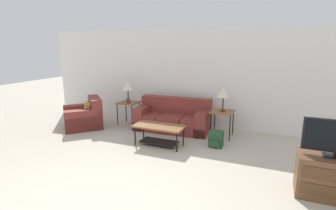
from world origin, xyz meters
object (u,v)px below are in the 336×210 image
couch (173,119)px  tv_console (332,177)px  armchair (84,117)px  coffee_table (159,131)px  backpack (216,139)px  side_table_right (222,114)px  table_lamp_right (223,93)px  side_table_left (128,104)px  table_lamp_left (128,86)px

couch → tv_console: 3.87m
armchair → tv_console: size_ratio=1.37×
coffee_table → tv_console: size_ratio=1.15×
armchair → backpack: 3.59m
couch → side_table_right: (1.30, -0.07, 0.28)m
coffee_table → table_lamp_right: size_ratio=1.98×
couch → side_table_left: (-1.29, -0.07, 0.28)m
side_table_right → tv_console: size_ratio=0.67×
tv_console → backpack: (-1.98, 1.28, -0.14)m
couch → side_table_right: size_ratio=3.02×
side_table_right → tv_console: side_table_right is taller
armchair → table_lamp_left: table_lamp_left is taller
table_lamp_right → armchair: bearing=-169.5°
table_lamp_right → tv_console: 2.90m
backpack → side_table_right: bearing=91.1°
table_lamp_left → coffee_table: bearing=-37.3°
couch → tv_console: size_ratio=2.02×
coffee_table → backpack: 1.26m
armchair → table_lamp_left: bearing=33.8°
coffee_table → tv_console: bearing=-15.4°
side_table_right → table_lamp_right: 0.51m
table_lamp_right → tv_console: table_lamp_right is taller
coffee_table → side_table_right: (1.17, 1.09, 0.24)m
couch → side_table_left: size_ratio=3.02×
armchair → table_lamp_right: bearing=10.5°
coffee_table → backpack: bearing=19.2°
coffee_table → couch: bearing=96.5°
armchair → side_table_left: (0.99, 0.66, 0.29)m
couch → backpack: couch is taller
side_table_right → tv_console: bearing=-44.4°
couch → backpack: size_ratio=5.50×
side_table_right → table_lamp_left: size_ratio=1.15×
couch → coffee_table: 1.16m
table_lamp_right → tv_console: bearing=-44.4°
side_table_left → table_lamp_left: table_lamp_left is taller
armchair → tv_console: 5.73m
table_lamp_left → backpack: 2.84m
couch → coffee_table: bearing=-83.5°
tv_console → backpack: 2.37m
backpack → table_lamp_left: bearing=165.4°
side_table_left → couch: bearing=2.9°
side_table_right → table_lamp_left: 2.64m
table_lamp_right → backpack: (0.01, -0.68, -0.91)m
coffee_table → table_lamp_right: table_lamp_right is taller
armchair → table_lamp_left: 1.43m
couch → coffee_table: (0.13, -1.15, 0.04)m
table_lamp_right → tv_console: size_ratio=0.58×
table_lamp_right → backpack: bearing=-88.9°
armchair → side_table_left: bearing=33.8°
armchair → tv_console: bearing=-13.1°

